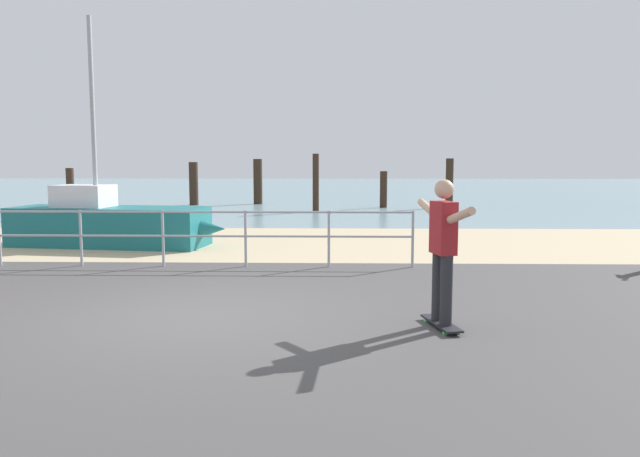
# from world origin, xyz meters

# --- Properties ---
(ground_plane) EXTENTS (24.00, 10.00, 0.04)m
(ground_plane) POSITION_xyz_m (0.00, -1.00, 0.00)
(ground_plane) COLOR #474444
(ground_plane) RESTS_ON ground
(beach_strip) EXTENTS (24.00, 6.00, 0.04)m
(beach_strip) POSITION_xyz_m (0.00, 7.00, 0.00)
(beach_strip) COLOR tan
(beach_strip) RESTS_ON ground
(sea_surface) EXTENTS (72.00, 50.00, 0.04)m
(sea_surface) POSITION_xyz_m (0.00, 35.00, 0.00)
(sea_surface) COLOR #75939E
(sea_surface) RESTS_ON ground
(railing_fence) EXTENTS (9.17, 0.05, 1.05)m
(railing_fence) POSITION_xyz_m (-1.45, 3.60, 0.69)
(railing_fence) COLOR #9EA0A5
(railing_fence) RESTS_ON ground
(sailboat) EXTENTS (5.05, 1.98, 5.13)m
(sailboat) POSITION_xyz_m (-3.29, 6.27, 0.52)
(sailboat) COLOR #19666B
(sailboat) RESTS_ON ground
(skateboard) EXTENTS (0.38, 0.82, 0.08)m
(skateboard) POSITION_xyz_m (2.94, -0.46, 0.07)
(skateboard) COLOR black
(skateboard) RESTS_ON ground
(skateboarder) EXTENTS (0.42, 1.43, 1.65)m
(skateboarder) POSITION_xyz_m (2.94, -0.46, 1.02)
(skateboarder) COLOR #26262B
(skateboarder) RESTS_ON skateboard
(groyne_post_0) EXTENTS (0.26, 0.26, 1.71)m
(groyne_post_0) POSITION_xyz_m (-7.26, 13.01, 0.85)
(groyne_post_0) COLOR #332319
(groyne_post_0) RESTS_ON ground
(groyne_post_1) EXTENTS (0.39, 0.39, 1.90)m
(groyne_post_1) POSITION_xyz_m (-4.52, 19.24, 0.95)
(groyne_post_1) COLOR #332319
(groyne_post_1) RESTS_ON ground
(groyne_post_2) EXTENTS (0.40, 0.40, 2.04)m
(groyne_post_2) POSITION_xyz_m (-1.78, 19.95, 1.02)
(groyne_post_2) COLOR #332319
(groyne_post_2) RESTS_ON ground
(groyne_post_3) EXTENTS (0.24, 0.24, 2.22)m
(groyne_post_3) POSITION_xyz_m (0.96, 15.77, 1.11)
(groyne_post_3) COLOR #332319
(groyne_post_3) RESTS_ON ground
(groyne_post_4) EXTENTS (0.30, 0.30, 1.53)m
(groyne_post_4) POSITION_xyz_m (3.70, 17.93, 0.76)
(groyne_post_4) COLOR #332319
(groyne_post_4) RESTS_ON ground
(groyne_post_5) EXTENTS (0.32, 0.32, 2.05)m
(groyne_post_5) POSITION_xyz_m (6.44, 18.08, 1.03)
(groyne_post_5) COLOR #332319
(groyne_post_5) RESTS_ON ground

